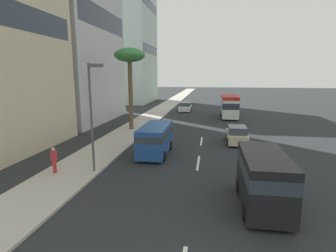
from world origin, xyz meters
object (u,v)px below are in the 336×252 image
(palm_tree, at_px, (130,59))
(street_lamp, at_px, (92,106))
(car_lead, at_px, (185,107))
(car_fourth, at_px, (237,135))
(van_fifth, at_px, (263,177))
(pedestrian_near_lamp, at_px, (54,159))
(van_third, at_px, (155,138))
(minibus_second, at_px, (229,106))

(palm_tree, xyz_separation_m, street_lamp, (-13.21, -1.65, -3.55))
(car_lead, height_order, palm_tree, palm_tree)
(car_fourth, relative_size, palm_tree, 0.46)
(van_fifth, bearing_deg, street_lamp, 73.63)
(van_fifth, height_order, pedestrian_near_lamp, van_fifth)
(van_third, xyz_separation_m, car_fourth, (4.62, -6.62, -0.57))
(car_lead, distance_m, minibus_second, 9.06)
(car_lead, xyz_separation_m, street_lamp, (-29.57, 2.85, 3.55))
(van_third, relative_size, van_fifth, 1.09)
(van_third, bearing_deg, minibus_second, 160.30)
(palm_tree, bearing_deg, van_third, -152.03)
(minibus_second, distance_m, street_lamp, 25.90)
(car_fourth, relative_size, van_fifth, 0.86)
(car_lead, distance_m, van_third, 24.96)
(van_fifth, xyz_separation_m, pedestrian_near_lamp, (2.08, 11.98, -0.42))
(car_lead, relative_size, minibus_second, 0.66)
(minibus_second, xyz_separation_m, car_fourth, (-14.61, 0.26, -1.01))
(minibus_second, relative_size, van_third, 1.19)
(car_lead, bearing_deg, street_lamp, -5.50)
(van_third, bearing_deg, palm_tree, -152.03)
(car_fourth, bearing_deg, pedestrian_near_lamp, 129.98)
(car_lead, relative_size, van_fifth, 0.86)
(palm_tree, bearing_deg, van_fifth, -144.90)
(street_lamp, bearing_deg, van_fifth, -106.37)
(van_third, height_order, car_fourth, van_third)
(van_third, relative_size, street_lamp, 0.77)
(van_third, height_order, palm_tree, palm_tree)
(car_lead, height_order, car_fourth, car_fourth)
(car_lead, bearing_deg, pedestrian_near_lamp, -9.74)
(van_fifth, distance_m, street_lamp, 10.41)
(car_fourth, xyz_separation_m, street_lamp, (-9.23, 9.54, 3.54))
(minibus_second, xyz_separation_m, van_third, (-19.23, 6.89, -0.44))
(van_third, xyz_separation_m, palm_tree, (8.60, 4.57, 6.52))
(car_lead, bearing_deg, minibus_second, 50.55)
(van_fifth, bearing_deg, van_third, 42.03)
(car_lead, xyz_separation_m, pedestrian_near_lamp, (-30.31, 5.20, 0.31))
(car_fourth, bearing_deg, van_third, 124.89)
(car_lead, height_order, minibus_second, minibus_second)
(car_fourth, bearing_deg, van_fifth, -179.60)
(car_lead, bearing_deg, car_fourth, 18.21)
(car_lead, height_order, van_third, van_third)
(pedestrian_near_lamp, bearing_deg, van_fifth, 96.77)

